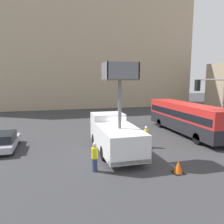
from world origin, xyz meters
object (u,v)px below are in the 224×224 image
utility_truck (115,133)px  city_bus (186,116)px  traffic_light_pole (214,98)px  road_worker_near_truck (95,157)px  road_worker_directing (146,137)px  traffic_cone_near_truck (178,167)px  parked_car_curbside (4,141)px

utility_truck → city_bus: 9.18m
traffic_light_pole → road_worker_near_truck: (-10.73, -3.14, -2.97)m
traffic_light_pole → road_worker_directing: traffic_light_pole is taller
city_bus → road_worker_near_truck: (-10.44, -6.58, -0.90)m
traffic_cone_near_truck → parked_car_curbside: bearing=145.9°
utility_truck → parked_car_curbside: size_ratio=1.55×
city_bus → road_worker_near_truck: 12.38m
traffic_cone_near_truck → road_worker_directing: bearing=88.0°
city_bus → road_worker_near_truck: city_bus is taller
utility_truck → road_worker_directing: utility_truck is taller
city_bus → parked_car_curbside: size_ratio=2.49×
utility_truck → city_bus: (8.39, 3.71, 0.30)m
utility_truck → parked_car_curbside: utility_truck is taller
traffic_light_pole → parked_car_curbside: bearing=171.0°
utility_truck → road_worker_directing: 2.97m
road_worker_near_truck → city_bus: bearing=77.6°
road_worker_near_truck → parked_car_curbside: size_ratio=0.41×
city_bus → traffic_light_pole: bearing=-173.3°
city_bus → traffic_cone_near_truck: size_ratio=14.39×
traffic_light_pole → road_worker_directing: size_ratio=3.29×
parked_car_curbside → traffic_cone_near_truck: bearing=-34.1°
utility_truck → city_bus: bearing=23.8°
road_worker_near_truck → traffic_cone_near_truck: size_ratio=2.34×
road_worker_directing → traffic_cone_near_truck: 5.11m
city_bus → parked_car_curbside: city_bus is taller
road_worker_directing → traffic_cone_near_truck: bearing=46.8°
road_worker_directing → traffic_cone_near_truck: size_ratio=2.28×
city_bus → traffic_cone_near_truck: bearing=146.5°
utility_truck → traffic_light_pole: 9.00m
traffic_light_pole → traffic_cone_near_truck: (-6.05, -4.64, -3.50)m
utility_truck → traffic_light_pole: utility_truck is taller
parked_car_curbside → road_worker_directing: bearing=-11.4°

